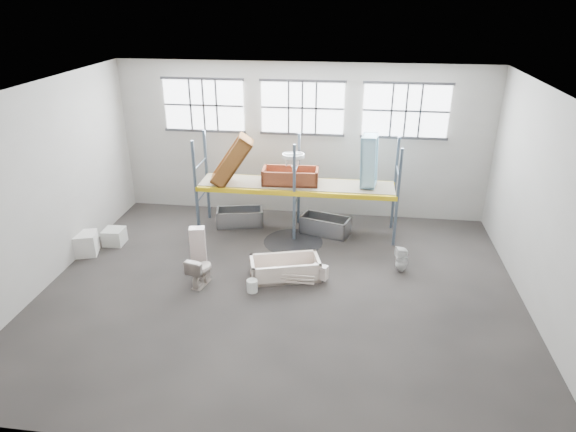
% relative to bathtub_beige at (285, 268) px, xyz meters
% --- Properties ---
extents(floor, '(12.00, 10.00, 0.10)m').
position_rel_bathtub_beige_xyz_m(floor, '(-0.03, -0.65, -0.32)').
color(floor, '#4A4340').
rests_on(floor, ground).
extents(ceiling, '(12.00, 10.00, 0.10)m').
position_rel_bathtub_beige_xyz_m(ceiling, '(-0.03, -0.65, 4.78)').
color(ceiling, silver).
rests_on(ceiling, ground).
extents(wall_back, '(12.00, 0.10, 5.00)m').
position_rel_bathtub_beige_xyz_m(wall_back, '(-0.03, 4.40, 2.23)').
color(wall_back, '#A7A39B').
rests_on(wall_back, ground).
extents(wall_front, '(12.00, 0.10, 5.00)m').
position_rel_bathtub_beige_xyz_m(wall_front, '(-0.03, -5.70, 2.23)').
color(wall_front, '#B0ABA3').
rests_on(wall_front, ground).
extents(wall_left, '(0.10, 10.00, 5.00)m').
position_rel_bathtub_beige_xyz_m(wall_left, '(-6.08, -0.65, 2.23)').
color(wall_left, '#AFAAA2').
rests_on(wall_left, ground).
extents(wall_right, '(0.10, 10.00, 5.00)m').
position_rel_bathtub_beige_xyz_m(wall_right, '(6.02, -0.65, 2.23)').
color(wall_right, '#A39E96').
rests_on(wall_right, ground).
extents(window_left, '(2.60, 0.04, 1.60)m').
position_rel_bathtub_beige_xyz_m(window_left, '(-3.23, 4.29, 3.33)').
color(window_left, white).
rests_on(window_left, wall_back).
extents(window_mid, '(2.60, 0.04, 1.60)m').
position_rel_bathtub_beige_xyz_m(window_mid, '(-0.03, 4.29, 3.33)').
color(window_mid, white).
rests_on(window_mid, wall_back).
extents(window_right, '(2.60, 0.04, 1.60)m').
position_rel_bathtub_beige_xyz_m(window_right, '(3.17, 4.29, 3.33)').
color(window_right, white).
rests_on(window_right, wall_back).
extents(rack_upright_la, '(0.08, 0.08, 3.00)m').
position_rel_bathtub_beige_xyz_m(rack_upright_la, '(-3.03, 2.25, 1.23)').
color(rack_upright_la, slate).
rests_on(rack_upright_la, floor).
extents(rack_upright_lb, '(0.08, 0.08, 3.00)m').
position_rel_bathtub_beige_xyz_m(rack_upright_lb, '(-3.03, 3.45, 1.23)').
color(rack_upright_lb, slate).
rests_on(rack_upright_lb, floor).
extents(rack_upright_ma, '(0.08, 0.08, 3.00)m').
position_rel_bathtub_beige_xyz_m(rack_upright_ma, '(-0.03, 2.25, 1.23)').
color(rack_upright_ma, slate).
rests_on(rack_upright_ma, floor).
extents(rack_upright_mb, '(0.08, 0.08, 3.00)m').
position_rel_bathtub_beige_xyz_m(rack_upright_mb, '(-0.03, 3.45, 1.23)').
color(rack_upright_mb, slate).
rests_on(rack_upright_mb, floor).
extents(rack_upright_ra, '(0.08, 0.08, 3.00)m').
position_rel_bathtub_beige_xyz_m(rack_upright_ra, '(2.97, 2.25, 1.23)').
color(rack_upright_ra, slate).
rests_on(rack_upright_ra, floor).
extents(rack_upright_rb, '(0.08, 0.08, 3.00)m').
position_rel_bathtub_beige_xyz_m(rack_upright_rb, '(2.97, 3.45, 1.23)').
color(rack_upright_rb, slate).
rests_on(rack_upright_rb, floor).
extents(rack_beam_front, '(6.00, 0.10, 0.14)m').
position_rel_bathtub_beige_xyz_m(rack_beam_front, '(-0.03, 2.25, 1.23)').
color(rack_beam_front, yellow).
rests_on(rack_beam_front, floor).
extents(rack_beam_back, '(6.00, 0.10, 0.14)m').
position_rel_bathtub_beige_xyz_m(rack_beam_back, '(-0.03, 3.45, 1.23)').
color(rack_beam_back, yellow).
rests_on(rack_beam_back, floor).
extents(shelf_deck, '(5.90, 1.10, 0.03)m').
position_rel_bathtub_beige_xyz_m(shelf_deck, '(-0.03, 2.85, 1.31)').
color(shelf_deck, gray).
rests_on(shelf_deck, floor).
extents(wet_patch, '(1.80, 1.80, 0.00)m').
position_rel_bathtub_beige_xyz_m(wet_patch, '(-0.03, 2.05, -0.26)').
color(wet_patch, black).
rests_on(wet_patch, floor).
extents(bathtub_beige, '(1.97, 1.31, 0.53)m').
position_rel_bathtub_beige_xyz_m(bathtub_beige, '(0.00, 0.00, 0.00)').
color(bathtub_beige, '#F7DFCD').
rests_on(bathtub_beige, floor).
extents(cistern_spare, '(0.44, 0.33, 0.38)m').
position_rel_bathtub_beige_xyz_m(cistern_spare, '(0.94, -0.09, 0.01)').
color(cistern_spare, beige).
rests_on(cistern_spare, bathtub_beige).
extents(sink_in_tub, '(0.55, 0.55, 0.15)m').
position_rel_bathtub_beige_xyz_m(sink_in_tub, '(0.52, 0.02, -0.11)').
color(sink_in_tub, beige).
rests_on(sink_in_tub, bathtub_beige).
extents(toilet_beige, '(0.65, 0.90, 0.83)m').
position_rel_bathtub_beige_xyz_m(toilet_beige, '(-2.11, -0.65, 0.15)').
color(toilet_beige, beige).
rests_on(toilet_beige, floor).
extents(cistern_tall, '(0.46, 0.35, 1.27)m').
position_rel_bathtub_beige_xyz_m(cistern_tall, '(-2.36, 0.05, 0.37)').
color(cistern_tall, beige).
rests_on(cistern_tall, floor).
extents(toilet_white, '(0.41, 0.40, 0.72)m').
position_rel_bathtub_beige_xyz_m(toilet_white, '(3.08, 0.72, 0.09)').
color(toilet_white, white).
rests_on(toilet_white, floor).
extents(steel_tub_left, '(1.59, 0.98, 0.54)m').
position_rel_bathtub_beige_xyz_m(steel_tub_left, '(-1.90, 3.04, 0.00)').
color(steel_tub_left, '#B6B9BF').
rests_on(steel_tub_left, floor).
extents(steel_tub_right, '(1.63, 1.10, 0.55)m').
position_rel_bathtub_beige_xyz_m(steel_tub_right, '(0.88, 2.79, 0.01)').
color(steel_tub_right, '#B6B7BD').
rests_on(steel_tub_right, floor).
extents(rust_tub_flat, '(1.72, 0.87, 0.47)m').
position_rel_bathtub_beige_xyz_m(rust_tub_flat, '(-0.23, 2.85, 1.55)').
color(rust_tub_flat, '#9A4822').
rests_on(rust_tub_flat, shelf_deck).
extents(rust_tub_tilted, '(1.43, 0.97, 1.62)m').
position_rel_bathtub_beige_xyz_m(rust_tub_tilted, '(-1.98, 2.67, 2.03)').
color(rust_tub_tilted, '#9A5C22').
rests_on(rust_tub_tilted, shelf_deck).
extents(sink_on_shelf, '(0.77, 0.67, 0.58)m').
position_rel_bathtub_beige_xyz_m(sink_on_shelf, '(-0.10, 2.54, 1.83)').
color(sink_on_shelf, silver).
rests_on(sink_on_shelf, rust_tub_flat).
extents(blue_tub_upright, '(0.58, 0.78, 1.55)m').
position_rel_bathtub_beige_xyz_m(blue_tub_upright, '(2.11, 2.90, 2.13)').
color(blue_tub_upright, '#9BD3EA').
rests_on(blue_tub_upright, shelf_deck).
extents(bucket, '(0.35, 0.35, 0.33)m').
position_rel_bathtub_beige_xyz_m(bucket, '(-0.73, -0.81, -0.10)').
color(bucket, white).
rests_on(bucket, floor).
extents(carton_near, '(0.91, 0.84, 0.64)m').
position_rel_bathtub_beige_xyz_m(carton_near, '(-5.94, 0.51, 0.06)').
color(carton_near, white).
rests_on(carton_near, floor).
extents(carton_far, '(0.59, 0.59, 0.48)m').
position_rel_bathtub_beige_xyz_m(carton_far, '(-5.34, 1.23, -0.03)').
color(carton_far, beige).
rests_on(carton_far, floor).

